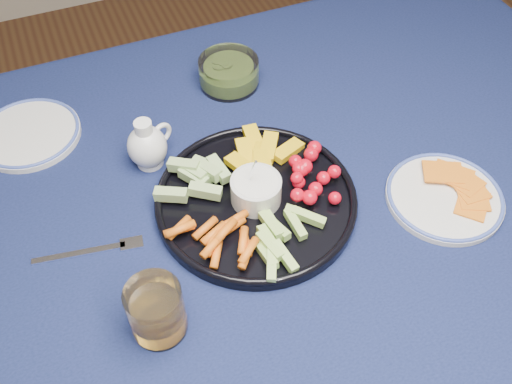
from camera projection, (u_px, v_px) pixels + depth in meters
name	position (u px, v px, depth m)	size (l,w,h in m)	color
dining_table	(242.00, 234.00, 1.06)	(1.67, 1.07, 0.75)	#4C2919
crudite_platter	(255.00, 197.00, 0.98)	(0.35, 0.35, 0.11)	black
creamer_pitcher	(148.00, 146.00, 1.02)	(0.09, 0.07, 0.10)	white
pickle_bowl	(229.00, 73.00, 1.18)	(0.12, 0.12, 0.06)	white
cheese_plate	(445.00, 196.00, 0.99)	(0.20, 0.20, 0.02)	silver
juice_tumbler	(157.00, 313.00, 0.81)	(0.08, 0.08, 0.10)	white
fork_left	(98.00, 250.00, 0.93)	(0.18, 0.05, 0.00)	white
fork_right	(463.00, 200.00, 1.00)	(0.16, 0.05, 0.00)	white
side_plate_extra	(29.00, 134.00, 1.09)	(0.20, 0.20, 0.02)	silver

